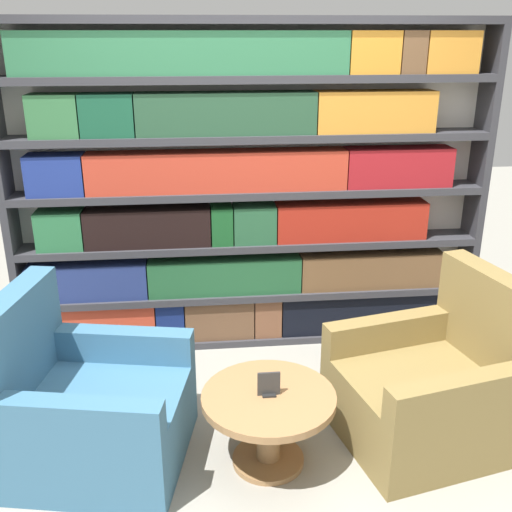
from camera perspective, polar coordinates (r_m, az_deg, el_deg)
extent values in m
plane|color=gray|center=(3.29, 2.23, -20.04)|extent=(14.00, 14.00, 0.00)
cube|color=silver|center=(4.22, -0.66, 6.55)|extent=(3.25, 0.05, 2.23)
cube|color=#333338|center=(4.26, -22.55, 5.09)|extent=(0.05, 0.30, 2.23)
cube|color=#333338|center=(4.53, 20.19, 6.28)|extent=(0.05, 0.30, 2.23)
cube|color=#333338|center=(4.50, -0.45, -7.46)|extent=(3.15, 0.30, 0.05)
cube|color=#333338|center=(4.34, -0.47, -3.42)|extent=(3.15, 0.30, 0.05)
cube|color=#333338|center=(4.21, -0.48, 1.21)|extent=(3.15, 0.30, 0.05)
cube|color=#333338|center=(4.10, -0.50, 6.12)|extent=(3.15, 0.30, 0.05)
cube|color=#333338|center=(4.02, -0.51, 11.26)|extent=(3.15, 0.30, 0.05)
cube|color=#333338|center=(3.98, -0.53, 16.56)|extent=(3.15, 0.30, 0.05)
cube|color=#333338|center=(3.97, -0.55, 21.57)|extent=(3.15, 0.30, 0.05)
cube|color=#B73C27|center=(4.44, -15.10, -6.14)|extent=(0.86, 0.20, 0.29)
cube|color=navy|center=(4.38, -8.13, -5.96)|extent=(0.20, 0.20, 0.29)
cube|color=brown|center=(4.38, -3.51, -5.79)|extent=(0.49, 0.20, 0.29)
cube|color=brown|center=(4.41, 1.05, -5.59)|extent=(0.19, 0.20, 0.29)
cube|color=black|center=(4.54, 9.93, -5.10)|extent=(1.20, 0.20, 0.29)
cube|color=navy|center=(4.31, -15.65, -2.22)|extent=(0.81, 0.20, 0.25)
cube|color=#225932|center=(4.25, -2.99, -1.78)|extent=(1.07, 0.20, 0.25)
cube|color=brown|center=(4.42, 10.82, -1.21)|extent=(1.03, 0.20, 0.25)
cube|color=#2A6C3F|center=(4.21, -18.12, 2.42)|extent=(0.30, 0.20, 0.26)
cube|color=black|center=(4.13, -10.23, 2.77)|extent=(0.84, 0.20, 0.26)
cube|color=#185024|center=(4.12, -3.28, 3.03)|extent=(0.14, 0.20, 0.26)
cube|color=#265837|center=(4.13, -0.17, 3.14)|extent=(0.29, 0.20, 0.26)
cube|color=#A32417|center=(4.25, 8.98, 3.39)|extent=(1.05, 0.20, 0.26)
cube|color=navy|center=(4.12, -18.53, 7.37)|extent=(0.36, 0.20, 0.26)
cube|color=#B93825|center=(4.02, -3.67, 8.10)|extent=(1.72, 0.20, 0.26)
cube|color=maroon|center=(4.25, 13.33, 8.28)|extent=(0.73, 0.20, 0.26)
cube|color=#316A3D|center=(4.05, -18.66, 12.55)|extent=(0.31, 0.20, 0.27)
cube|color=#164C32|center=(3.99, -13.94, 12.91)|extent=(0.33, 0.20, 0.27)
cube|color=#244930|center=(3.96, -2.84, 13.42)|extent=(1.15, 0.20, 0.27)
cube|color=orange|center=(4.13, 11.20, 13.36)|extent=(0.79, 0.20, 0.27)
cube|color=#2D6B45|center=(3.92, -7.07, 18.64)|extent=(2.07, 0.20, 0.26)
cube|color=orange|center=(4.09, 11.02, 18.51)|extent=(0.32, 0.20, 0.26)
cube|color=brown|center=(4.17, 14.46, 18.29)|extent=(0.16, 0.20, 0.26)
cube|color=orange|center=(4.26, 17.90, 18.01)|extent=(0.34, 0.20, 0.26)
cube|color=#386684|center=(3.37, -14.85, -15.30)|extent=(1.04, 0.97, 0.40)
cube|color=#386684|center=(3.28, -21.93, -7.77)|extent=(0.30, 0.82, 0.53)
cube|color=#386684|center=(2.93, -16.33, -14.64)|extent=(0.77, 0.27, 0.18)
cube|color=#386684|center=(3.47, -12.31, -8.26)|extent=(0.77, 0.27, 0.18)
cube|color=olive|center=(3.55, 15.72, -13.44)|extent=(1.06, 0.98, 0.40)
cube|color=olive|center=(3.54, 21.61, -5.63)|extent=(0.31, 0.82, 0.53)
cube|color=olive|center=(3.61, 12.22, -7.07)|extent=(0.77, 0.28, 0.18)
cube|color=olive|center=(3.13, 18.69, -12.44)|extent=(0.77, 0.28, 0.18)
cylinder|color=olive|center=(3.25, 1.19, -16.41)|extent=(0.12, 0.12, 0.38)
cylinder|color=olive|center=(3.35, 1.16, -18.77)|extent=(0.38, 0.38, 0.03)
cylinder|color=olive|center=(3.12, 1.21, -13.37)|extent=(0.69, 0.69, 0.04)
cube|color=black|center=(3.11, 1.22, -12.98)|extent=(0.07, 0.06, 0.01)
cube|color=#2D2D2D|center=(3.08, 1.23, -12.06)|extent=(0.12, 0.01, 0.13)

